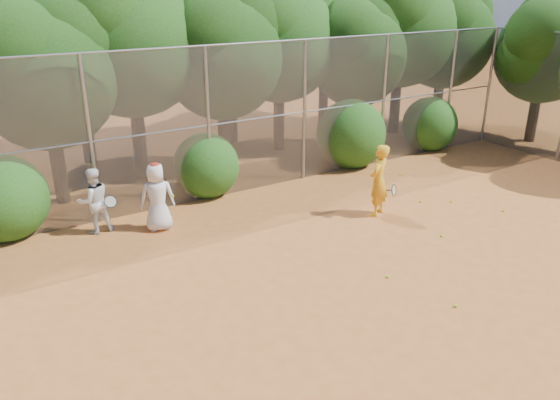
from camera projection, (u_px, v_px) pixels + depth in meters
ground at (391, 283)px, 10.61m from camera, size 80.00×80.00×0.00m
fence_back at (239, 119)px, 14.52m from camera, size 20.05×0.09×4.03m
tree_2 at (44, 64)px, 13.28m from camera, size 3.99×3.47×5.47m
tree_3 at (130, 23)px, 15.01m from camera, size 4.89×4.26×6.70m
tree_4 at (222, 44)px, 15.99m from camera, size 4.19×3.64×5.73m
tree_5 at (280, 28)px, 17.74m from camera, size 4.51×3.92×6.17m
tree_6 at (358, 45)px, 18.39m from camera, size 3.86×3.36×5.29m
tree_7 at (402, 17)px, 19.80m from camera, size 4.77×4.14×6.53m
tree_8 at (446, 29)px, 20.71m from camera, size 4.25×3.70×5.82m
tree_10 at (73, 12)px, 16.17m from camera, size 5.15×4.48×7.06m
tree_11 at (230, 23)px, 18.47m from camera, size 4.64×4.03×6.35m
tree_12 at (327, 8)px, 21.03m from camera, size 5.02×4.37×6.88m
tree_13 at (546, 44)px, 18.92m from camera, size 3.86×3.36×5.29m
bush_0 at (2, 195)px, 12.26m from camera, size 2.00×2.00×2.00m
bush_1 at (206, 163)px, 14.76m from camera, size 1.80×1.80×1.80m
bush_2 at (351, 131)px, 17.14m from camera, size 2.20×2.20×2.20m
bush_3 at (430, 122)px, 18.91m from camera, size 1.90×1.90×1.90m
player_yellow at (379, 181)px, 13.41m from camera, size 0.90×0.70×1.82m
player_teen at (157, 197)px, 12.62m from camera, size 0.91×0.72×1.66m
player_white at (94, 201)px, 12.50m from camera, size 0.85×0.72×1.56m
ball_0 at (441, 236)px, 12.50m from camera, size 0.07×0.07×0.07m
ball_1 at (421, 202)px, 14.46m from camera, size 0.07×0.07×0.07m
ball_2 at (456, 306)px, 9.79m from camera, size 0.07×0.07×0.07m
ball_3 at (503, 211)px, 13.87m from camera, size 0.07×0.07×0.07m
ball_4 at (387, 276)px, 10.77m from camera, size 0.07×0.07×0.07m
ball_5 at (400, 174)px, 16.51m from camera, size 0.07×0.07×0.07m
ball_6 at (451, 201)px, 14.48m from camera, size 0.07×0.07×0.07m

